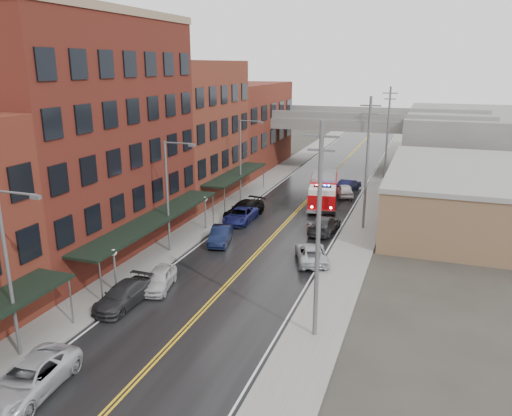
% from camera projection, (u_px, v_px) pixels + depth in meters
% --- Properties ---
extents(road, '(11.00, 160.00, 0.02)m').
position_uv_depth(road, '(272.00, 237.00, 43.74)').
color(road, black).
rests_on(road, ground).
extents(sidewalk_left, '(3.00, 160.00, 0.15)m').
position_uv_depth(sidewalk_left, '(197.00, 228.00, 46.04)').
color(sidewalk_left, slate).
rests_on(sidewalk_left, ground).
extents(sidewalk_right, '(3.00, 160.00, 0.15)m').
position_uv_depth(sidewalk_right, '(356.00, 246.00, 41.41)').
color(sidewalk_right, slate).
rests_on(sidewalk_right, ground).
extents(curb_left, '(0.30, 160.00, 0.15)m').
position_uv_depth(curb_left, '(213.00, 230.00, 45.52)').
color(curb_left, gray).
rests_on(curb_left, ground).
extents(curb_right, '(0.30, 160.00, 0.15)m').
position_uv_depth(curb_right, '(336.00, 244.00, 41.93)').
color(curb_right, gray).
rests_on(curb_right, ground).
extents(brick_building_b, '(9.00, 20.00, 18.00)m').
position_uv_depth(brick_building_b, '(85.00, 139.00, 39.11)').
color(brick_building_b, '#581F17').
rests_on(brick_building_b, ground).
extents(brick_building_c, '(9.00, 15.00, 15.00)m').
position_uv_depth(brick_building_c, '(187.00, 131.00, 55.39)').
color(brick_building_c, maroon).
rests_on(brick_building_c, ground).
extents(brick_building_far, '(9.00, 20.00, 12.00)m').
position_uv_depth(brick_building_far, '(243.00, 126.00, 71.68)').
color(brick_building_far, maroon).
rests_on(brick_building_far, ground).
extents(tan_building, '(14.00, 22.00, 5.00)m').
position_uv_depth(tan_building, '(466.00, 198.00, 47.04)').
color(tan_building, brown).
rests_on(tan_building, ground).
extents(right_far_block, '(18.00, 30.00, 8.00)m').
position_uv_depth(right_far_block, '(471.00, 139.00, 73.19)').
color(right_far_block, slate).
rests_on(right_far_block, ground).
extents(awning_1, '(2.60, 18.00, 3.09)m').
position_uv_depth(awning_1, '(154.00, 219.00, 38.94)').
color(awning_1, black).
rests_on(awning_1, ground).
extents(awning_2, '(2.60, 13.00, 3.09)m').
position_uv_depth(awning_2, '(236.00, 174.00, 54.81)').
color(awning_2, black).
rests_on(awning_2, ground).
extents(globe_lamp_1, '(0.44, 0.44, 3.12)m').
position_uv_depth(globe_lamp_1, '(114.00, 261.00, 32.44)').
color(globe_lamp_1, '#59595B').
rests_on(globe_lamp_1, ground).
extents(globe_lamp_2, '(0.44, 0.44, 3.12)m').
position_uv_depth(globe_lamp_2, '(205.00, 206.00, 45.13)').
color(globe_lamp_2, '#59595B').
rests_on(globe_lamp_2, ground).
extents(street_lamp_0, '(2.64, 0.22, 9.00)m').
position_uv_depth(street_lamp_0, '(11.00, 265.00, 24.43)').
color(street_lamp_0, '#59595B').
rests_on(street_lamp_0, ground).
extents(street_lamp_1, '(2.64, 0.22, 9.00)m').
position_uv_depth(street_lamp_1, '(170.00, 190.00, 38.94)').
color(street_lamp_1, '#59595B').
rests_on(street_lamp_1, ground).
extents(street_lamp_2, '(2.64, 0.22, 9.00)m').
position_uv_depth(street_lamp_2, '(242.00, 156.00, 53.44)').
color(street_lamp_2, '#59595B').
rests_on(street_lamp_2, ground).
extents(utility_pole_0, '(1.80, 0.24, 12.00)m').
position_uv_depth(utility_pole_0, '(318.00, 230.00, 26.11)').
color(utility_pole_0, '#59595B').
rests_on(utility_pole_0, ground).
extents(utility_pole_1, '(1.80, 0.24, 12.00)m').
position_uv_depth(utility_pole_1, '(367.00, 162.00, 44.24)').
color(utility_pole_1, '#59595B').
rests_on(utility_pole_1, ground).
extents(utility_pole_2, '(1.80, 0.24, 12.00)m').
position_uv_depth(utility_pole_2, '(387.00, 133.00, 62.37)').
color(utility_pole_2, '#59595B').
rests_on(utility_pole_2, ground).
extents(overpass, '(40.00, 10.00, 7.50)m').
position_uv_depth(overpass, '(340.00, 127.00, 71.09)').
color(overpass, slate).
rests_on(overpass, ground).
extents(fire_truck, '(4.62, 9.07, 3.19)m').
position_uv_depth(fire_truck, '(323.00, 190.00, 53.04)').
color(fire_truck, '#AB070B').
rests_on(fire_truck, ground).
extents(parked_car_left_2, '(2.89, 5.55, 1.49)m').
position_uv_depth(parked_car_left_2, '(29.00, 379.00, 22.90)').
color(parked_car_left_2, '#B4B7BD').
rests_on(parked_car_left_2, ground).
extents(parked_car_left_3, '(2.02, 4.83, 1.39)m').
position_uv_depth(parked_car_left_3, '(123.00, 295.00, 31.26)').
color(parked_car_left_3, '#2A2B2D').
rests_on(parked_car_left_3, ground).
extents(parked_car_left_4, '(2.50, 4.35, 1.39)m').
position_uv_depth(parked_car_left_4, '(159.00, 279.00, 33.65)').
color(parked_car_left_4, silver).
rests_on(parked_car_left_4, ground).
extents(parked_car_left_5, '(2.47, 4.60, 1.44)m').
position_uv_depth(parked_car_left_5, '(221.00, 235.00, 42.18)').
color(parked_car_left_5, black).
rests_on(parked_car_left_5, ground).
extents(parked_car_left_6, '(2.28, 4.95, 1.38)m').
position_uv_depth(parked_car_left_6, '(241.00, 215.00, 47.79)').
color(parked_car_left_6, navy).
rests_on(parked_car_left_6, ground).
extents(parked_car_left_7, '(3.23, 5.80, 1.59)m').
position_uv_depth(parked_car_left_7, '(244.00, 210.00, 49.28)').
color(parked_car_left_7, black).
rests_on(parked_car_left_7, ground).
extents(parked_car_right_0, '(3.74, 5.33, 1.35)m').
position_uv_depth(parked_car_right_0, '(311.00, 253.00, 38.20)').
color(parked_car_right_0, '#B1B5BA').
rests_on(parked_car_right_0, ground).
extents(parked_car_right_1, '(2.39, 5.31, 1.51)m').
position_uv_depth(parked_car_right_1, '(324.00, 224.00, 44.91)').
color(parked_car_right_1, '#29292C').
rests_on(parked_car_right_1, ground).
extents(parked_car_right_2, '(2.88, 4.55, 1.44)m').
position_uv_depth(parked_car_right_2, '(345.00, 190.00, 57.09)').
color(parked_car_right_2, silver).
rests_on(parked_car_right_2, ground).
extents(parked_car_right_3, '(2.55, 4.58, 1.43)m').
position_uv_depth(parked_car_right_3, '(349.00, 185.00, 59.64)').
color(parked_car_right_3, black).
rests_on(parked_car_right_3, ground).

